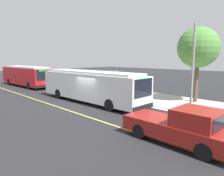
# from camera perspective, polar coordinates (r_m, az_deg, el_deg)

# --- Properties ---
(ground_plane) EXTENTS (120.00, 120.00, 0.00)m
(ground_plane) POSITION_cam_1_polar(r_m,az_deg,el_deg) (18.26, -6.55, -4.87)
(ground_plane) COLOR #232326
(sidewalk_curb) EXTENTS (44.00, 6.40, 0.15)m
(sidewalk_curb) POSITION_cam_1_polar(r_m,az_deg,el_deg) (22.33, 5.74, -2.24)
(sidewalk_curb) COLOR #B7B2A8
(sidewalk_curb) RESTS_ON ground_plane
(lane_stripe_center) EXTENTS (36.00, 0.14, 0.01)m
(lane_stripe_center) POSITION_cam_1_polar(r_m,az_deg,el_deg) (17.04, -12.44, -5.95)
(lane_stripe_center) COLOR #E0D64C
(lane_stripe_center) RESTS_ON ground_plane
(transit_bus_main) EXTENTS (12.33, 2.93, 2.95)m
(transit_bus_main) POSITION_cam_1_polar(r_m,az_deg,el_deg) (19.36, -6.09, 0.76)
(transit_bus_main) COLOR white
(transit_bus_main) RESTS_ON ground_plane
(transit_bus_second) EXTENTS (10.98, 3.13, 2.95)m
(transit_bus_second) POSITION_cam_1_polar(r_m,az_deg,el_deg) (32.94, -22.83, 3.24)
(transit_bus_second) COLOR red
(transit_bus_second) RESTS_ON ground_plane
(pickup_truck) EXTENTS (5.41, 2.05, 1.85)m
(pickup_truck) POSITION_cam_1_polar(r_m,az_deg,el_deg) (10.60, 18.85, -10.21)
(pickup_truck) COLOR maroon
(pickup_truck) RESTS_ON ground_plane
(bus_shelter) EXTENTS (2.90, 1.60, 2.48)m
(bus_shelter) POSITION_cam_1_polar(r_m,az_deg,el_deg) (24.35, -0.33, 3.05)
(bus_shelter) COLOR #333338
(bus_shelter) RESTS_ON sidewalk_curb
(waiting_bench) EXTENTS (1.60, 0.48, 0.95)m
(waiting_bench) POSITION_cam_1_polar(r_m,az_deg,el_deg) (24.24, 0.64, -0.03)
(waiting_bench) COLOR brown
(waiting_bench) RESTS_ON sidewalk_curb
(route_sign_post) EXTENTS (0.44, 0.08, 2.80)m
(route_sign_post) POSITION_cam_1_polar(r_m,az_deg,el_deg) (20.55, 1.07, 2.19)
(route_sign_post) COLOR #333338
(route_sign_post) RESTS_ON sidewalk_curb
(street_tree_near_shelter) EXTENTS (3.65, 3.65, 6.77)m
(street_tree_near_shelter) POSITION_cam_1_polar(r_m,az_deg,el_deg) (20.19, 22.84, 10.29)
(street_tree_near_shelter) COLOR brown
(street_tree_near_shelter) RESTS_ON sidewalk_curb
(utility_pole) EXTENTS (0.16, 0.16, 6.40)m
(utility_pole) POSITION_cam_1_polar(r_m,az_deg,el_deg) (15.56, 21.50, 4.81)
(utility_pole) COLOR gray
(utility_pole) RESTS_ON sidewalk_curb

